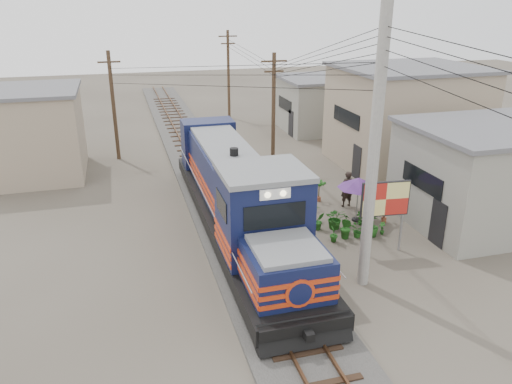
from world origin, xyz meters
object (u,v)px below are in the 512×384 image
object	(u,v)px
locomotive	(238,196)
vendor	(347,189)
billboard	(385,201)
market_umbrella	(359,183)

from	to	relation	value
locomotive	vendor	xyz separation A→B (m)	(6.08, 1.64, -0.89)
locomotive	billboard	world-z (taller)	locomotive
billboard	vendor	bearing A→B (deg)	87.25
locomotive	market_umbrella	size ratio (longest dim) A/B	6.56
locomotive	billboard	distance (m)	6.31
locomotive	vendor	size ratio (longest dim) A/B	9.09
vendor	market_umbrella	bearing A→B (deg)	73.90
market_umbrella	locomotive	bearing A→B (deg)	178.75
billboard	locomotive	bearing A→B (deg)	153.96
locomotive	vendor	world-z (taller)	locomotive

